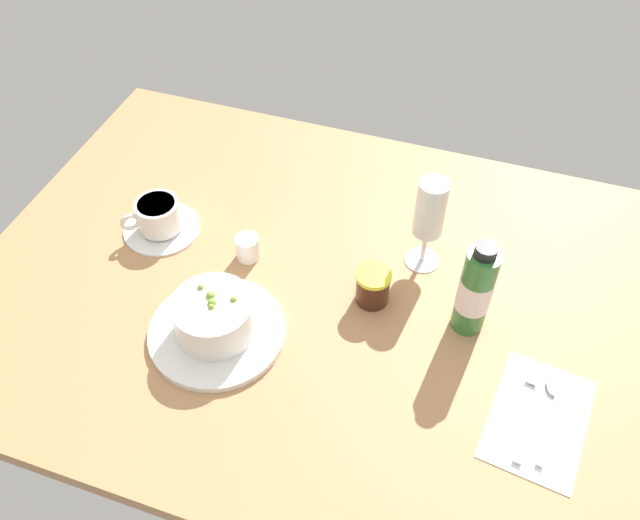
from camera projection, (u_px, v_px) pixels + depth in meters
ground_plane at (304, 287)px, 110.47cm from camera, size 110.00×84.00×3.00cm
porridge_bowl at (215, 320)px, 99.60cm from camera, size 21.36×21.36×8.42cm
cutlery_setting at (539, 415)px, 92.38cm from camera, size 15.24×20.51×0.90cm
coffee_cup at (159, 218)px, 115.47cm from camera, size 13.65×13.65×6.36cm
creamer_jug at (248, 248)px, 111.42cm from camera, size 4.50×4.64×5.04cm
wine_glass at (430, 213)px, 104.15cm from camera, size 6.05×6.05×17.50cm
jam_jar at (373, 286)px, 104.57cm from camera, size 5.65×5.65×6.29cm
sauce_bottle_green at (475, 291)px, 97.40cm from camera, size 5.16×5.16×17.74cm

